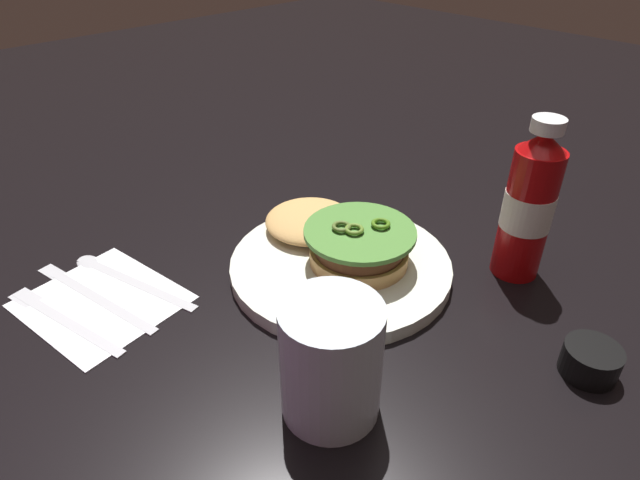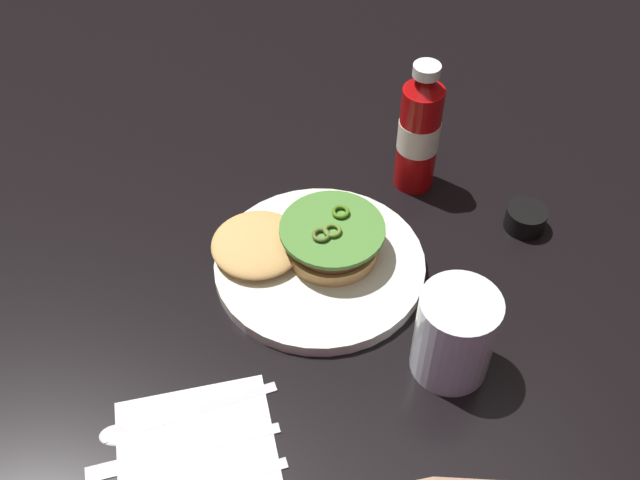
{
  "view_description": "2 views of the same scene",
  "coord_description": "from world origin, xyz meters",
  "px_view_note": "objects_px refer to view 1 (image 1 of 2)",
  "views": [
    {
      "loc": [
        -0.33,
        0.37,
        0.4
      ],
      "look_at": [
        0.03,
        0.03,
        0.07
      ],
      "focal_mm": 30.18,
      "sensor_mm": 36.0,
      "label": 1
    },
    {
      "loc": [
        0.08,
        0.59,
        0.72
      ],
      "look_at": [
        0.04,
        -0.03,
        0.05
      ],
      "focal_mm": 40.79,
      "sensor_mm": 36.0,
      "label": 2
    }
  ],
  "objects_px": {
    "spoon_utensil": "(116,272)",
    "napkin": "(102,301)",
    "dinner_plate": "(340,266)",
    "water_glass": "(331,361)",
    "butter_knife": "(87,291)",
    "ketchup_bottle": "(528,206)",
    "burger_sandwich": "(340,236)",
    "fork_utensil": "(55,313)",
    "condiment_cup": "(590,361)"
  },
  "relations": [
    {
      "from": "spoon_utensil",
      "to": "napkin",
      "type": "bearing_deg",
      "value": 134.87
    },
    {
      "from": "dinner_plate",
      "to": "water_glass",
      "type": "xyz_separation_m",
      "value": [
        -0.14,
        0.15,
        0.05
      ]
    },
    {
      "from": "butter_knife",
      "to": "ketchup_bottle",
      "type": "bearing_deg",
      "value": -128.6
    },
    {
      "from": "napkin",
      "to": "dinner_plate",
      "type": "bearing_deg",
      "value": -121.79
    },
    {
      "from": "burger_sandwich",
      "to": "butter_knife",
      "type": "bearing_deg",
      "value": 59.3
    },
    {
      "from": "water_glass",
      "to": "spoon_utensil",
      "type": "height_order",
      "value": "water_glass"
    },
    {
      "from": "napkin",
      "to": "burger_sandwich",
      "type": "bearing_deg",
      "value": -116.83
    },
    {
      "from": "burger_sandwich",
      "to": "ketchup_bottle",
      "type": "relative_size",
      "value": 1.12
    },
    {
      "from": "burger_sandwich",
      "to": "water_glass",
      "type": "xyz_separation_m",
      "value": [
        -0.16,
        0.17,
        0.02
      ]
    },
    {
      "from": "water_glass",
      "to": "fork_utensil",
      "type": "xyz_separation_m",
      "value": [
        0.3,
        0.13,
        -0.05
      ]
    },
    {
      "from": "dinner_plate",
      "to": "condiment_cup",
      "type": "bearing_deg",
      "value": -168.74
    },
    {
      "from": "burger_sandwich",
      "to": "ketchup_bottle",
      "type": "bearing_deg",
      "value": -139.74
    },
    {
      "from": "spoon_utensil",
      "to": "butter_knife",
      "type": "distance_m",
      "value": 0.04
    },
    {
      "from": "ketchup_bottle",
      "to": "butter_knife",
      "type": "distance_m",
      "value": 0.52
    },
    {
      "from": "water_glass",
      "to": "butter_knife",
      "type": "height_order",
      "value": "water_glass"
    },
    {
      "from": "fork_utensil",
      "to": "napkin",
      "type": "bearing_deg",
      "value": -103.52
    },
    {
      "from": "burger_sandwich",
      "to": "fork_utensil",
      "type": "xyz_separation_m",
      "value": [
        0.14,
        0.31,
        -0.03
      ]
    },
    {
      "from": "water_glass",
      "to": "napkin",
      "type": "height_order",
      "value": "water_glass"
    },
    {
      "from": "dinner_plate",
      "to": "water_glass",
      "type": "bearing_deg",
      "value": 131.81
    },
    {
      "from": "butter_knife",
      "to": "fork_utensil",
      "type": "height_order",
      "value": "same"
    },
    {
      "from": "water_glass",
      "to": "condiment_cup",
      "type": "height_order",
      "value": "water_glass"
    },
    {
      "from": "spoon_utensil",
      "to": "water_glass",
      "type": "bearing_deg",
      "value": -171.2
    },
    {
      "from": "butter_knife",
      "to": "condiment_cup",
      "type": "bearing_deg",
      "value": -146.63
    },
    {
      "from": "dinner_plate",
      "to": "butter_knife",
      "type": "bearing_deg",
      "value": 54.57
    },
    {
      "from": "burger_sandwich",
      "to": "napkin",
      "type": "distance_m",
      "value": 0.29
    },
    {
      "from": "dinner_plate",
      "to": "burger_sandwich",
      "type": "height_order",
      "value": "burger_sandwich"
    },
    {
      "from": "dinner_plate",
      "to": "burger_sandwich",
      "type": "distance_m",
      "value": 0.04
    },
    {
      "from": "condiment_cup",
      "to": "dinner_plate",
      "type": "bearing_deg",
      "value": 11.26
    },
    {
      "from": "dinner_plate",
      "to": "burger_sandwich",
      "type": "relative_size",
      "value": 1.22
    },
    {
      "from": "water_glass",
      "to": "condiment_cup",
      "type": "relative_size",
      "value": 2.11
    },
    {
      "from": "dinner_plate",
      "to": "condiment_cup",
      "type": "xyz_separation_m",
      "value": [
        -0.28,
        -0.06,
        0.01
      ]
    },
    {
      "from": "ketchup_bottle",
      "to": "fork_utensil",
      "type": "relative_size",
      "value": 1.07
    },
    {
      "from": "water_glass",
      "to": "butter_knife",
      "type": "relative_size",
      "value": 0.56
    },
    {
      "from": "butter_knife",
      "to": "fork_utensil",
      "type": "xyz_separation_m",
      "value": [
        -0.01,
        0.04,
        0.0
      ]
    },
    {
      "from": "napkin",
      "to": "fork_utensil",
      "type": "distance_m",
      "value": 0.05
    },
    {
      "from": "napkin",
      "to": "water_glass",
      "type": "bearing_deg",
      "value": -163.36
    },
    {
      "from": "ketchup_bottle",
      "to": "napkin",
      "type": "distance_m",
      "value": 0.5
    },
    {
      "from": "butter_knife",
      "to": "fork_utensil",
      "type": "distance_m",
      "value": 0.05
    },
    {
      "from": "condiment_cup",
      "to": "butter_knife",
      "type": "xyz_separation_m",
      "value": [
        0.46,
        0.3,
        -0.01
      ]
    },
    {
      "from": "dinner_plate",
      "to": "spoon_utensil",
      "type": "bearing_deg",
      "value": 47.93
    },
    {
      "from": "ketchup_bottle",
      "to": "napkin",
      "type": "xyz_separation_m",
      "value": [
        0.3,
        0.4,
        -0.09
      ]
    },
    {
      "from": "burger_sandwich",
      "to": "condiment_cup",
      "type": "distance_m",
      "value": 0.31
    },
    {
      "from": "burger_sandwich",
      "to": "fork_utensil",
      "type": "bearing_deg",
      "value": 65.1
    },
    {
      "from": "water_glass",
      "to": "spoon_utensil",
      "type": "xyz_separation_m",
      "value": [
        0.32,
        0.05,
        -0.05
      ]
    },
    {
      "from": "water_glass",
      "to": "condiment_cup",
      "type": "xyz_separation_m",
      "value": [
        -0.15,
        -0.21,
        -0.04
      ]
    },
    {
      "from": "dinner_plate",
      "to": "butter_knife",
      "type": "xyz_separation_m",
      "value": [
        0.17,
        0.25,
        -0.0
      ]
    },
    {
      "from": "butter_knife",
      "to": "dinner_plate",
      "type": "bearing_deg",
      "value": -125.43
    },
    {
      "from": "condiment_cup",
      "to": "burger_sandwich",
      "type": "bearing_deg",
      "value": 7.39
    },
    {
      "from": "burger_sandwich",
      "to": "napkin",
      "type": "relative_size",
      "value": 1.34
    },
    {
      "from": "napkin",
      "to": "butter_knife",
      "type": "height_order",
      "value": "butter_knife"
    }
  ]
}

